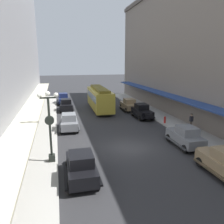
# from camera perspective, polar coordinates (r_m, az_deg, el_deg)

# --- Properties ---
(ground_plane) EXTENTS (200.00, 200.00, 0.00)m
(ground_plane) POSITION_cam_1_polar(r_m,az_deg,el_deg) (19.11, 4.50, -9.29)
(ground_plane) COLOR #2D2D30
(sidewalk_left) EXTENTS (3.00, 60.00, 0.15)m
(sidewalk_left) POSITION_cam_1_polar(r_m,az_deg,el_deg) (18.27, -18.82, -10.84)
(sidewalk_left) COLOR #B7B5AD
(sidewalk_left) RESTS_ON ground
(sidewalk_right) EXTENTS (3.00, 60.00, 0.15)m
(sidewalk_right) POSITION_cam_1_polar(r_m,az_deg,el_deg) (22.52, 23.02, -6.60)
(sidewalk_right) COLOR #B7B5AD
(sidewalk_right) RESTS_ON ground
(parked_car_0) EXTENTS (2.17, 4.27, 1.84)m
(parked_car_0) POSITION_cam_1_polar(r_m,az_deg,el_deg) (14.12, -8.13, -13.70)
(parked_car_0) COLOR black
(parked_car_0) RESTS_ON ground
(parked_car_1) EXTENTS (2.28, 4.31, 1.84)m
(parked_car_1) POSITION_cam_1_polar(r_m,az_deg,el_deg) (38.75, -12.62, 3.47)
(parked_car_1) COLOR #19234C
(parked_car_1) RESTS_ON ground
(parked_car_3) EXTENTS (2.20, 4.28, 1.84)m
(parked_car_3) POSITION_cam_1_polar(r_m,az_deg,el_deg) (20.11, 18.63, -5.94)
(parked_car_3) COLOR slate
(parked_car_3) RESTS_ON ground
(parked_car_4) EXTENTS (2.26, 4.30, 1.84)m
(parked_car_4) POSITION_cam_1_polar(r_m,az_deg,el_deg) (33.26, -11.88, 1.93)
(parked_car_4) COLOR black
(parked_car_4) RESTS_ON ground
(parked_car_5) EXTENTS (2.16, 4.27, 1.84)m
(parked_car_5) POSITION_cam_1_polar(r_m,az_deg,el_deg) (32.75, 4.43, 2.00)
(parked_car_5) COLOR #997F5B
(parked_car_5) RESTS_ON ground
(parked_car_6) EXTENTS (2.28, 4.31, 1.84)m
(parked_car_6) POSITION_cam_1_polar(r_m,az_deg,el_deg) (23.96, -11.18, -2.42)
(parked_car_6) COLOR slate
(parked_car_6) RESTS_ON ground
(parked_car_7) EXTENTS (2.15, 4.26, 1.84)m
(parked_car_7) POSITION_cam_1_polar(r_m,az_deg,el_deg) (28.65, 7.88, 0.28)
(parked_car_7) COLOR black
(parked_car_7) RESTS_ON ground
(streetcar) EXTENTS (2.70, 9.65, 3.46)m
(streetcar) POSITION_cam_1_polar(r_m,az_deg,el_deg) (32.84, -3.26, 3.75)
(streetcar) COLOR gold
(streetcar) RESTS_ON ground
(lamp_post_with_clock) EXTENTS (1.42, 0.44, 5.16)m
(lamp_post_with_clock) POSITION_cam_1_polar(r_m,az_deg,el_deg) (15.96, -16.00, -3.01)
(lamp_post_with_clock) COLOR black
(lamp_post_with_clock) RESTS_ON sidewalk_left
(fire_hydrant) EXTENTS (0.24, 0.24, 0.82)m
(fire_hydrant) POSITION_cam_1_polar(r_m,az_deg,el_deg) (26.35, 13.67, -1.98)
(fire_hydrant) COLOR #B21E19
(fire_hydrant) RESTS_ON sidewalk_right
(pedestrian_0) EXTENTS (0.36, 0.28, 1.67)m
(pedestrian_0) POSITION_cam_1_polar(r_m,az_deg,el_deg) (20.00, -20.73, -6.01)
(pedestrian_0) COLOR #2D2D33
(pedestrian_0) RESTS_ON sidewalk_left
(pedestrian_1) EXTENTS (0.36, 0.28, 1.67)m
(pedestrian_1) POSITION_cam_1_polar(r_m,az_deg,el_deg) (24.79, 20.00, -2.29)
(pedestrian_1) COLOR #4C4238
(pedestrian_1) RESTS_ON sidewalk_right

